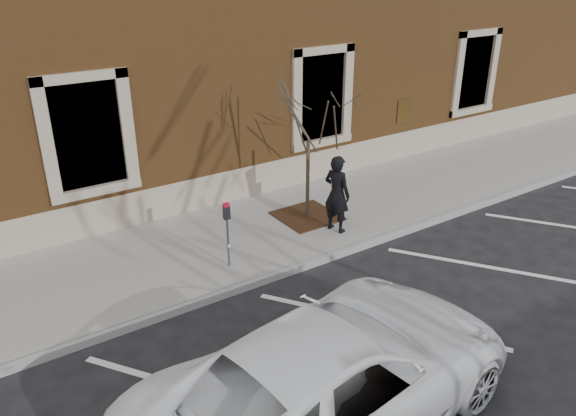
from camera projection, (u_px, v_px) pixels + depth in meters
ground at (304, 267)px, 11.37m from camera, size 120.00×120.00×0.00m
sidewalk_near at (260, 232)px, 12.66m from camera, size 40.00×3.50×0.15m
curb_near at (306, 265)px, 11.30m from camera, size 40.00×0.12×0.15m
parking_stripes at (378, 321)px, 9.71m from camera, size 28.00×4.40×0.01m
building_civic at (145, 25)px, 15.56m from camera, size 40.00×8.62×8.00m
man at (337, 194)px, 12.22m from camera, size 0.59×0.73×1.75m
parking_meter at (227, 223)px, 10.76m from camera, size 0.12×0.09×1.35m
tree_grate at (307, 216)px, 13.21m from camera, size 1.34×1.34×0.03m
sapling at (309, 119)px, 12.24m from camera, size 2.03×2.03×3.38m
white_truck at (333, 375)px, 7.33m from camera, size 5.89×3.26×1.56m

